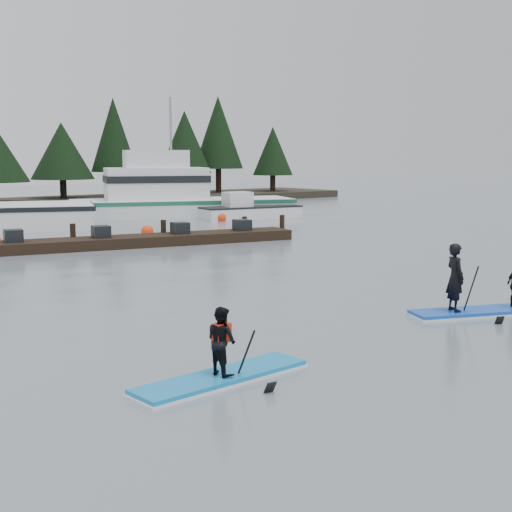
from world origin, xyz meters
TOP-DOWN VIEW (x-y plane):
  - ground at (0.00, 0.00)m, footprint 160.00×160.00m
  - fishing_boat_medium at (11.99, 29.33)m, footprint 14.36×8.77m
  - skiff at (14.84, 25.25)m, footprint 6.51×2.94m
  - floating_dock at (3.13, 17.50)m, footprint 13.29×4.55m
  - buoy_d at (5.15, 21.06)m, footprint 0.62×0.62m
  - buoy_c at (12.28, 24.88)m, footprint 0.64×0.64m
  - paddleboard_solo at (-5.19, 0.39)m, footprint 3.41×1.16m
  - paddleboard_duo at (2.74, 0.72)m, footprint 3.70×2.22m

SIDE VIEW (x-z plane):
  - ground at x=0.00m, z-range 0.00..0.00m
  - buoy_d at x=5.15m, z-range -0.31..0.31m
  - buoy_c at x=12.28m, z-range -0.32..0.32m
  - floating_dock at x=3.13m, z-range 0.00..0.44m
  - skiff at x=14.84m, z-range 0.00..0.73m
  - paddleboard_solo at x=-5.19m, z-range -0.51..1.28m
  - paddleboard_duo at x=2.74m, z-range -0.61..1.68m
  - fishing_boat_medium at x=11.99m, z-range -3.58..4.76m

